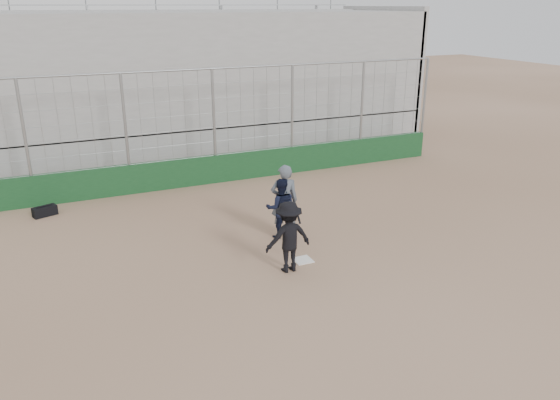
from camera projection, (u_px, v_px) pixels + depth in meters
name	position (u px, v px, depth m)	size (l,w,h in m)	color
ground	(303.00, 261.00, 13.63)	(90.00, 90.00, 0.00)	brown
home_plate	(303.00, 260.00, 13.62)	(0.44, 0.44, 0.02)	white
backstop	(215.00, 156.00, 19.31)	(18.10, 0.25, 4.04)	#123B1C
bleachers	(177.00, 83.00, 22.90)	(20.25, 6.70, 6.98)	gray
batter_at_plate	(288.00, 237.00, 12.85)	(1.13, 0.76, 1.90)	black
catcher_crouched	(281.00, 218.00, 14.81)	(0.97, 0.84, 1.14)	black
umpire	(284.00, 205.00, 14.78)	(0.74, 0.49, 1.84)	#4D5661
equipment_bag	(45.00, 211.00, 16.46)	(0.75, 0.50, 0.33)	black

